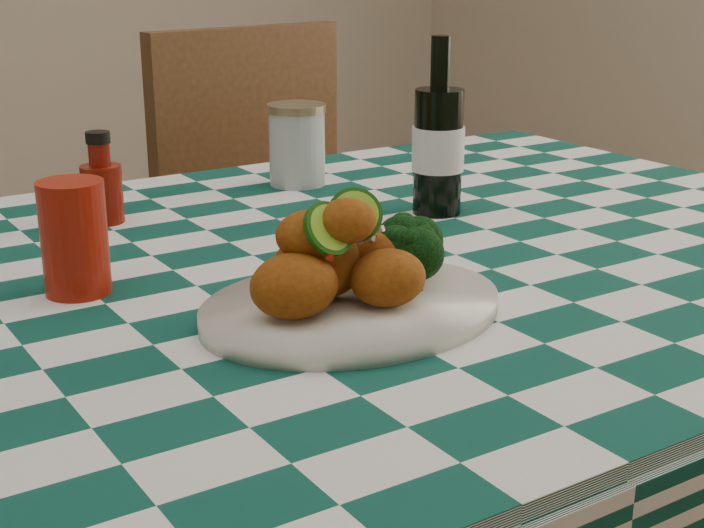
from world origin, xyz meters
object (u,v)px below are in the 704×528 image
ketchup_bottle (101,178)px  beer_bottle (439,127)px  red_tumbler (74,238)px  mason_jar (297,145)px  wooden_chair_right (307,280)px  fried_chicken_pile (342,251)px  plate (352,308)px

ketchup_bottle → beer_bottle: bearing=-26.8°
red_tumbler → mason_jar: (0.44, 0.30, 0.00)m
beer_bottle → wooden_chair_right: size_ratio=0.24×
fried_chicken_pile → red_tumbler: bearing=131.9°
plate → mason_jar: bearing=65.6°
ketchup_bottle → wooden_chair_right: size_ratio=0.12×
plate → fried_chicken_pile: size_ratio=1.95×
beer_bottle → fried_chicken_pile: bearing=-140.3°
fried_chicken_pile → mason_jar: 0.58m
ketchup_bottle → beer_bottle: 0.45m
fried_chicken_pile → mason_jar: bearing=64.5°
red_tumbler → wooden_chair_right: 0.99m
red_tumbler → ketchup_bottle: same height
mason_jar → wooden_chair_right: wooden_chair_right is taller
red_tumbler → ketchup_bottle: bearing=65.3°
mason_jar → wooden_chair_right: (0.21, 0.34, -0.36)m
plate → ketchup_bottle: (-0.09, 0.47, 0.05)m
red_tumbler → plate: bearing=-46.4°
mason_jar → red_tumbler: bearing=-145.5°
mason_jar → beer_bottle: (0.08, -0.25, 0.06)m
red_tumbler → wooden_chair_right: (0.66, 0.65, -0.36)m
plate → beer_bottle: 0.43m
plate → wooden_chair_right: wooden_chair_right is taller
fried_chicken_pile → plate: bearing=0.0°
fried_chicken_pile → mason_jar: (0.25, 0.52, -0.01)m
fried_chicken_pile → beer_bottle: beer_bottle is taller
ketchup_bottle → beer_bottle: beer_bottle is taller
mason_jar → wooden_chair_right: 0.54m
plate → mason_jar: (0.24, 0.52, 0.05)m
plate → fried_chicken_pile: (-0.01, 0.00, 0.06)m
beer_bottle → wooden_chair_right: 0.74m
wooden_chair_right → ketchup_bottle: bearing=-150.8°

